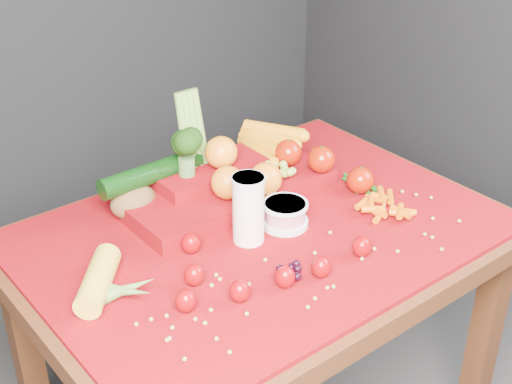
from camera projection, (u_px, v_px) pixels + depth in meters
table at (261, 267)px, 1.69m from camera, size 1.10×0.80×0.75m
red_cloth at (261, 231)px, 1.64m from camera, size 1.05×0.75×0.01m
milk_glass at (248, 207)px, 1.55m from camera, size 0.07×0.07×0.16m
yogurt_bowl at (285, 213)px, 1.63m from camera, size 0.11×0.11×0.06m
strawberry_scatter at (255, 270)px, 1.45m from camera, size 0.44×0.28×0.05m
dark_grape_cluster at (295, 270)px, 1.47m from camera, size 0.06×0.05×0.03m
soybean_scatter at (321, 267)px, 1.50m from camera, size 0.84×0.24×0.01m
corn_ear at (114, 288)px, 1.41m from camera, size 0.25×0.26×0.06m
potato at (133, 202)px, 1.67m from camera, size 0.12×0.08×0.08m
baby_carrot_pile at (385, 206)px, 1.69m from camera, size 0.18×0.17×0.03m
green_bean_pile at (363, 186)px, 1.80m from camera, size 0.14×0.12×0.01m
produce_mound at (232, 176)px, 1.73m from camera, size 0.61×0.36×0.27m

